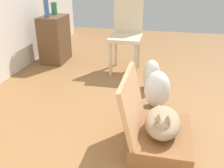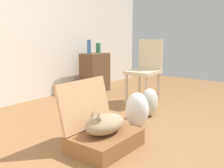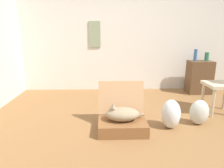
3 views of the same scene
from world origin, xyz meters
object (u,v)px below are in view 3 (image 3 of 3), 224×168
object	(u,v)px
plastic_bag_clear	(199,112)
side_table	(199,77)
suitcase_base	(122,126)
plastic_bag_white	(171,114)
cat	(122,114)
vase_tall	(195,55)
vase_short	(207,57)

from	to	relation	value
plastic_bag_clear	side_table	size ratio (longest dim) A/B	0.52
suitcase_base	plastic_bag_white	bearing A→B (deg)	6.56
cat	side_table	distance (m)	2.48
vase_tall	cat	bearing A→B (deg)	-134.27
cat	plastic_bag_clear	world-z (taller)	cat
cat	vase_short	size ratio (longest dim) A/B	2.89
plastic_bag_white	vase_short	world-z (taller)	vase_short
plastic_bag_white	plastic_bag_clear	world-z (taller)	plastic_bag_white
plastic_bag_white	plastic_bag_clear	bearing A→B (deg)	11.75
suitcase_base	side_table	bearing A→B (deg)	43.48
side_table	plastic_bag_clear	bearing A→B (deg)	-114.21
plastic_bag_clear	vase_short	size ratio (longest dim) A/B	2.03
plastic_bag_white	vase_tall	xyz separation A→B (m)	(1.01, 1.65, 0.62)
plastic_bag_white	plastic_bag_clear	xyz separation A→B (m)	(0.44, 0.09, -0.02)
suitcase_base	vase_tall	xyz separation A→B (m)	(1.67, 1.73, 0.74)
plastic_bag_clear	plastic_bag_white	bearing A→B (deg)	-168.25
plastic_bag_white	plastic_bag_clear	distance (m)	0.45
suitcase_base	vase_short	size ratio (longest dim) A/B	3.53
suitcase_base	vase_short	world-z (taller)	vase_short
plastic_bag_clear	vase_tall	xyz separation A→B (m)	(0.57, 1.56, 0.64)
cat	plastic_bag_clear	bearing A→B (deg)	8.55
side_table	vase_tall	distance (m)	0.49
suitcase_base	side_table	xyz separation A→B (m)	(1.79, 1.70, 0.27)
plastic_bag_white	side_table	bearing A→B (deg)	55.25
plastic_bag_white	vase_short	xyz separation A→B (m)	(1.25, 1.64, 0.59)
suitcase_base	plastic_bag_white	xyz separation A→B (m)	(0.67, 0.08, 0.12)
vase_tall	vase_short	world-z (taller)	vase_tall
suitcase_base	vase_tall	bearing A→B (deg)	45.90
plastic_bag_white	vase_tall	bearing A→B (deg)	58.62
plastic_bag_white	suitcase_base	bearing A→B (deg)	-173.44
vase_short	suitcase_base	bearing A→B (deg)	-138.06
cat	vase_tall	bearing A→B (deg)	45.73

